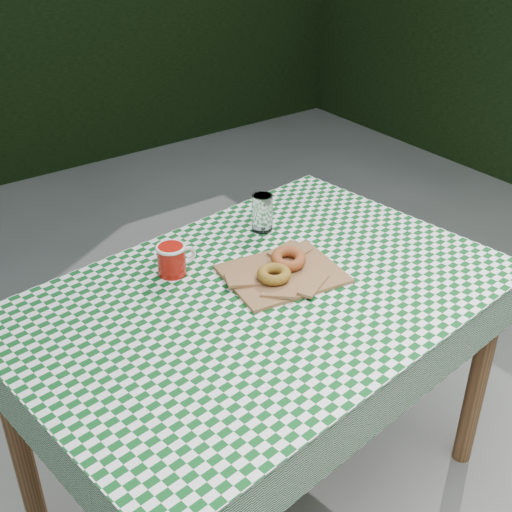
# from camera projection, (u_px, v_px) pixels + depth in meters

# --- Properties ---
(table) EXTENTS (1.39, 1.01, 0.75)m
(table) POSITION_uv_depth(u_px,v_px,m) (262.00, 401.00, 1.93)
(table) COLOR brown
(table) RESTS_ON ground
(tablecloth) EXTENTS (1.41, 1.04, 0.01)m
(tablecloth) POSITION_uv_depth(u_px,v_px,m) (263.00, 294.00, 1.74)
(tablecloth) COLOR #0B4718
(tablecloth) RESTS_ON table
(paper_bag) EXTENTS (0.34, 0.29, 0.02)m
(paper_bag) POSITION_uv_depth(u_px,v_px,m) (283.00, 273.00, 1.80)
(paper_bag) COLOR #91663F
(paper_bag) RESTS_ON tablecloth
(bagel_front) EXTENTS (0.13, 0.13, 0.03)m
(bagel_front) POSITION_uv_depth(u_px,v_px,m) (274.00, 274.00, 1.76)
(bagel_front) COLOR olive
(bagel_front) RESTS_ON paper_bag
(bagel_back) EXTENTS (0.13, 0.13, 0.03)m
(bagel_back) POSITION_uv_depth(u_px,v_px,m) (288.00, 259.00, 1.82)
(bagel_back) COLOR #A44A22
(bagel_back) RESTS_ON paper_bag
(coffee_mug) EXTENTS (0.16, 0.16, 0.09)m
(coffee_mug) POSITION_uv_depth(u_px,v_px,m) (172.00, 260.00, 1.80)
(coffee_mug) COLOR #A4120A
(coffee_mug) RESTS_ON tablecloth
(drinking_glass) EXTENTS (0.07, 0.07, 0.12)m
(drinking_glass) POSITION_uv_depth(u_px,v_px,m) (262.00, 213.00, 2.01)
(drinking_glass) COLOR white
(drinking_glass) RESTS_ON tablecloth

